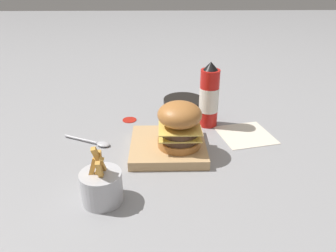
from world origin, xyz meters
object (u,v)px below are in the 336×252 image
at_px(serving_board, 168,146).
at_px(fries_basket, 101,186).
at_px(burger, 180,124).
at_px(spoon, 96,143).
at_px(ketchup_bottle, 209,97).
at_px(side_bowl, 183,106).

bearing_deg(serving_board, fries_basket, 55.02).
height_order(burger, spoon, burger).
bearing_deg(serving_board, ketchup_bottle, -129.67).
distance_m(fries_basket, side_bowl, 0.50).
distance_m(serving_board, spoon, 0.21).
xyz_separation_m(serving_board, ketchup_bottle, (-0.13, -0.16, 0.08)).
distance_m(serving_board, burger, 0.08).
xyz_separation_m(serving_board, burger, (-0.03, 0.02, 0.08)).
height_order(side_bowl, spoon, side_bowl).
bearing_deg(ketchup_bottle, serving_board, 50.33).
bearing_deg(fries_basket, serving_board, -124.98).
height_order(ketchup_bottle, fries_basket, ketchup_bottle).
xyz_separation_m(burger, spoon, (0.24, -0.06, -0.08)).
xyz_separation_m(burger, side_bowl, (-0.03, -0.26, -0.06)).
relative_size(ketchup_bottle, side_bowl, 1.54).
bearing_deg(burger, serving_board, -31.22).
distance_m(ketchup_bottle, fries_basket, 0.47).
xyz_separation_m(serving_board, fries_basket, (0.15, 0.21, 0.03)).
xyz_separation_m(fries_basket, side_bowl, (-0.21, -0.46, -0.01)).
xyz_separation_m(serving_board, side_bowl, (-0.06, -0.24, 0.02)).
relative_size(serving_board, burger, 1.69).
distance_m(fries_basket, spoon, 0.26).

